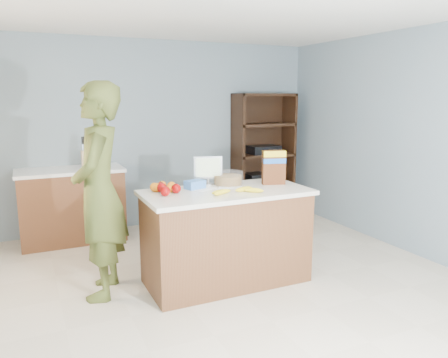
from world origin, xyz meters
name	(u,v)px	position (x,y,z in m)	size (l,w,h in m)	color
floor	(240,293)	(0.00, 0.00, 0.00)	(4.50, 5.00, 0.02)	beige
walls	(242,110)	(0.00, 0.00, 1.65)	(4.52, 5.02, 2.51)	gray
counter_peninsula	(226,240)	(0.00, 0.30, 0.42)	(1.56, 0.76, 0.90)	brown
back_cabinet	(72,205)	(-1.20, 2.20, 0.45)	(1.24, 0.62, 0.90)	brown
shelving_unit	(262,157)	(1.55, 2.35, 0.86)	(0.90, 0.40, 1.80)	black
person	(99,191)	(-1.12, 0.53, 0.95)	(0.69, 0.45, 1.90)	#444D1E
knife_block	(87,159)	(-1.00, 2.12, 1.02)	(0.12, 0.10, 0.31)	tan
envelopes	(218,188)	(-0.03, 0.42, 0.90)	(0.49, 0.23, 0.00)	white
bananas	(235,191)	(0.02, 0.16, 0.92)	(0.49, 0.21, 0.04)	yellow
apples	(166,189)	(-0.55, 0.42, 0.94)	(0.21, 0.29, 0.09)	#890505
oranges	(163,187)	(-0.54, 0.51, 0.94)	(0.24, 0.23, 0.08)	orange
blue_carton	(195,185)	(-0.24, 0.50, 0.94)	(0.18, 0.12, 0.08)	blue
salad_bowl	(228,179)	(0.13, 0.55, 0.96)	(0.30, 0.30, 0.13)	#267219
tv	(208,169)	(-0.04, 0.63, 1.06)	(0.28, 0.12, 0.28)	silver
cereal_box	(274,165)	(0.55, 0.37, 1.10)	(0.24, 0.14, 0.34)	#592B14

